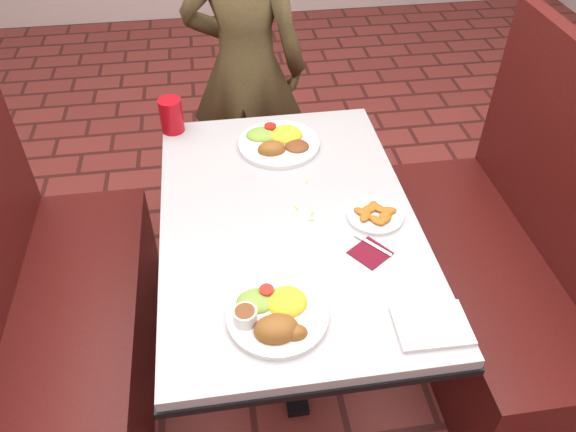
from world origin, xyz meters
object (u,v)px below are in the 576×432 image
Objects in this scene: booth_bench_left at (63,328)px; diner_person at (246,69)px; near_dinner_plate at (276,312)px; red_tumbler at (171,115)px; plantain_plate at (375,214)px; dining_table at (288,238)px; booth_bench_right at (495,278)px; far_dinner_plate at (279,139)px.

diner_person is at bearing 53.11° from booth_bench_left.
red_tumbler reaches higher than near_dinner_plate.
plantain_plate is 0.87m from red_tumbler.
booth_bench_right reaches higher than dining_table.
near_dinner_plate is 1.51× the size of plantain_plate.
far_dinner_plate is 2.28× the size of red_tumbler.
booth_bench_right is 1.37m from red_tumbler.
booth_bench_left is 0.86m from red_tumbler.
plantain_plate is (0.25, -0.44, -0.02)m from far_dinner_plate.
dining_table is at bearing -93.51° from far_dinner_plate.
far_dinner_plate is (0.07, -0.61, 0.02)m from diner_person.
near_dinner_plate is 0.90× the size of far_dinner_plate.
diner_person is at bearing 87.95° from near_dinner_plate.
plantain_plate is (0.27, -0.04, 0.11)m from dining_table.
booth_bench_right reaches higher than far_dinner_plate.
dining_table is at bearing 0.00° from booth_bench_left.
booth_bench_left is at bearing 180.00° from booth_bench_right.
far_dinner_plate is (0.12, 0.79, -0.00)m from near_dinner_plate.
near_dinner_plate is at bearing -135.68° from plantain_plate.
red_tumbler reaches higher than plantain_plate.
near_dinner_plate reaches higher than dining_table.
near_dinner_plate reaches higher than plantain_plate.
diner_person is 5.05× the size of far_dinner_plate.
near_dinner_plate is 0.99m from red_tumbler.
red_tumbler is at bearing 105.76° from near_dinner_plate.
red_tumbler is (-0.38, 0.16, 0.04)m from far_dinner_plate.
near_dinner_plate is at bearing -74.24° from red_tumbler.
diner_person reaches higher than plantain_plate.
booth_bench_left is at bearing -128.40° from red_tumbler.
dining_table is 0.43m from near_dinner_plate.
red_tumbler is at bearing 51.60° from booth_bench_left.
booth_bench_left is (-0.80, 0.00, -0.32)m from dining_table.
booth_bench_left is 4.03× the size of far_dinner_plate.
far_dinner_plate reaches higher than plantain_plate.
near_dinner_plate is at bearing -103.01° from dining_table.
plantain_plate is at bearing -2.34° from booth_bench_left.
diner_person is (0.76, 1.01, 0.42)m from booth_bench_left.
booth_bench_left is 0.93m from near_dinner_plate.
dining_table is at bearing -56.94° from red_tumbler.
near_dinner_plate is (-0.89, -0.40, 0.45)m from booth_bench_right.
far_dinner_plate is 1.67× the size of plantain_plate.
diner_person is 1.10m from plantain_plate.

